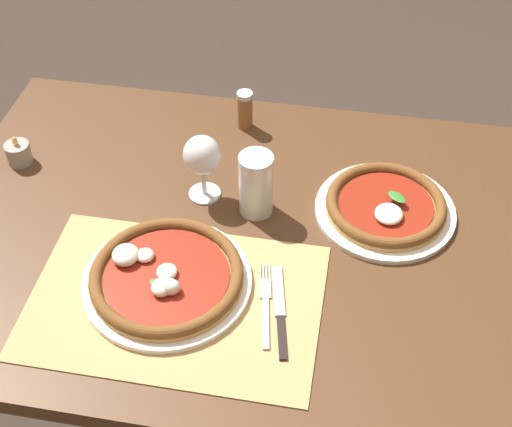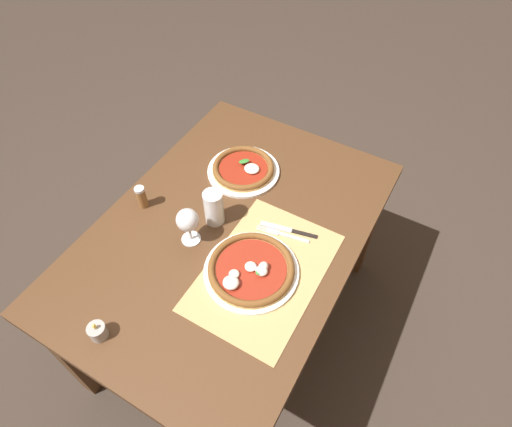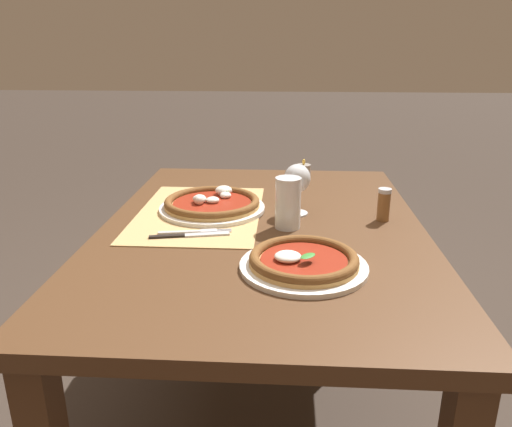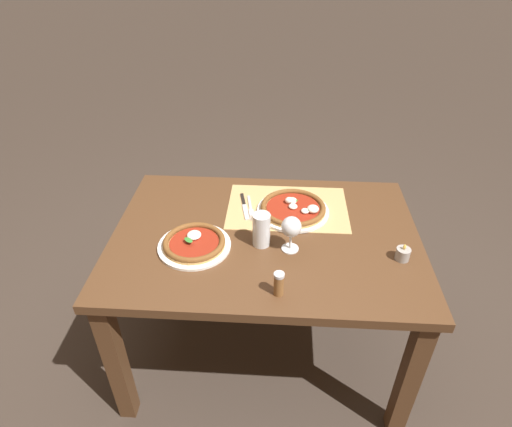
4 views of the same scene
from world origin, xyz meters
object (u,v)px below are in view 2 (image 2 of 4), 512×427
object	(u,v)px
pizza_far	(244,169)
votive_candle	(98,332)
knife	(288,230)
pepper_shaker	(142,197)
pint_glass	(214,208)
wine_glass	(188,221)
fork	(282,234)
pizza_near	(251,269)

from	to	relation	value
pizza_far	votive_candle	distance (m)	0.83
knife	pepper_shaker	xyz separation A→B (m)	(-0.17, 0.54, 0.04)
pint_glass	knife	distance (m)	0.28
pint_glass	pepper_shaker	size ratio (longest dim) A/B	1.49
wine_glass	knife	xyz separation A→B (m)	(0.21, -0.29, -0.10)
fork	wine_glass	bearing A→B (deg)	123.08
knife	votive_candle	size ratio (longest dim) A/B	2.97
votive_candle	pepper_shaker	bearing A→B (deg)	24.49
pizza_far	pepper_shaker	size ratio (longest dim) A/B	3.06
pizza_far	pint_glass	distance (m)	0.28
pizza_near	pizza_far	world-z (taller)	pizza_near
fork	knife	bearing A→B (deg)	-20.78
pepper_shaker	votive_candle	bearing A→B (deg)	-155.51
pepper_shaker	fork	bearing A→B (deg)	-75.36
pizza_near	knife	bearing A→B (deg)	-7.23
pizza_near	fork	world-z (taller)	pizza_near
knife	pepper_shaker	size ratio (longest dim) A/B	2.21
fork	votive_candle	world-z (taller)	votive_candle
pizza_far	votive_candle	xyz separation A→B (m)	(-0.83, 0.02, 0.00)
fork	knife	distance (m)	0.03
pizza_near	fork	bearing A→B (deg)	-5.14
pint_glass	knife	bearing A→B (deg)	-70.79
pizza_far	fork	xyz separation A→B (m)	(-0.21, -0.29, -0.01)
pizza_near	fork	distance (m)	0.20
pint_glass	pepper_shaker	distance (m)	0.29
wine_glass	pepper_shaker	distance (m)	0.26
pizza_far	fork	distance (m)	0.36
pint_glass	pepper_shaker	xyz separation A→B (m)	(-0.08, 0.28, -0.02)
knife	votive_candle	distance (m)	0.72
pizza_far	pepper_shaker	world-z (taller)	pepper_shaker
pizza_near	pint_glass	xyz separation A→B (m)	(0.13, 0.23, 0.05)
fork	pepper_shaker	distance (m)	0.55
votive_candle	pepper_shaker	distance (m)	0.53
pepper_shaker	knife	bearing A→B (deg)	-72.82
wine_glass	votive_candle	size ratio (longest dim) A/B	2.15
fork	votive_candle	size ratio (longest dim) A/B	2.78
votive_candle	pepper_shaker	size ratio (longest dim) A/B	0.74
pint_glass	knife	size ratio (longest dim) A/B	0.68
knife	votive_candle	xyz separation A→B (m)	(-0.65, 0.32, 0.02)
pizza_near	knife	size ratio (longest dim) A/B	1.52
knife	pepper_shaker	world-z (taller)	pepper_shaker
pint_glass	fork	world-z (taller)	pint_glass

